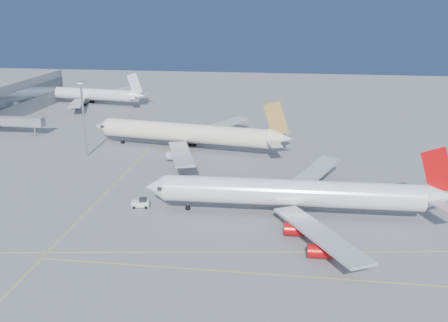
{
  "coord_description": "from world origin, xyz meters",
  "views": [
    {
      "loc": [
        5.96,
        -93.59,
        46.94
      ],
      "look_at": [
        -10.62,
        29.54,
        7.0
      ],
      "focal_mm": 40.0,
      "sensor_mm": 36.0,
      "label": 1
    }
  ],
  "objects_px": {
    "airliner_third": "(88,94)",
    "light_mast": "(83,113)",
    "airliner_etihad": "(189,133)",
    "pushback_tug": "(141,203)",
    "airliner_virgin": "(298,194)"
  },
  "relations": [
    {
      "from": "airliner_etihad",
      "to": "airliner_third",
      "type": "height_order",
      "value": "airliner_etihad"
    },
    {
      "from": "airliner_virgin",
      "to": "light_mast",
      "type": "height_order",
      "value": "light_mast"
    },
    {
      "from": "airliner_etihad",
      "to": "airliner_third",
      "type": "distance_m",
      "value": 92.71
    },
    {
      "from": "airliner_third",
      "to": "airliner_etihad",
      "type": "bearing_deg",
      "value": -39.17
    },
    {
      "from": "airliner_etihad",
      "to": "light_mast",
      "type": "relative_size",
      "value": 2.89
    },
    {
      "from": "airliner_virgin",
      "to": "light_mast",
      "type": "distance_m",
      "value": 76.06
    },
    {
      "from": "airliner_third",
      "to": "light_mast",
      "type": "xyz_separation_m",
      "value": [
        32.06,
        -80.04,
        9.24
      ]
    },
    {
      "from": "airliner_etihad",
      "to": "pushback_tug",
      "type": "height_order",
      "value": "airliner_etihad"
    },
    {
      "from": "airliner_virgin",
      "to": "light_mast",
      "type": "bearing_deg",
      "value": 149.44
    },
    {
      "from": "airliner_third",
      "to": "pushback_tug",
      "type": "bearing_deg",
      "value": -54.38
    },
    {
      "from": "pushback_tug",
      "to": "light_mast",
      "type": "bearing_deg",
      "value": 119.39
    },
    {
      "from": "airliner_virgin",
      "to": "light_mast",
      "type": "relative_size",
      "value": 2.95
    },
    {
      "from": "airliner_virgin",
      "to": "airliner_third",
      "type": "xyz_separation_m",
      "value": [
        -97.85,
        117.17,
        -0.42
      ]
    },
    {
      "from": "airliner_etihad",
      "to": "airliner_third",
      "type": "relative_size",
      "value": 1.16
    },
    {
      "from": "pushback_tug",
      "to": "airliner_etihad",
      "type": "bearing_deg",
      "value": 79.57
    }
  ]
}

